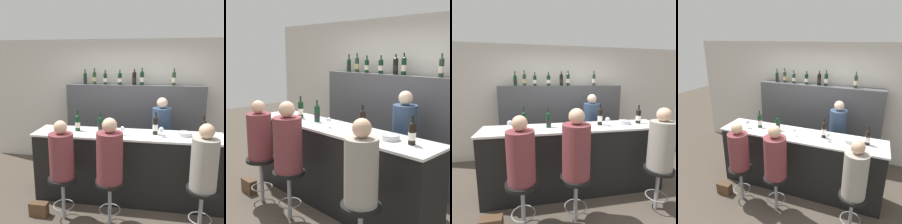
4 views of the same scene
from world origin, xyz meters
The scene contains 27 objects.
ground_plane centered at (0.00, 0.00, 0.00)m, with size 16.00×16.00×0.00m, color #4C4238.
wall_back centered at (0.00, 1.78, 1.30)m, with size 6.40×0.05×2.60m.
bar_counter centered at (0.00, 0.28, 0.55)m, with size 2.90×0.60×1.09m.
back_bar_cabinet centered at (0.00, 1.55, 0.85)m, with size 2.71×0.28×1.71m.
wine_bottle_counter_0 centered at (-0.79, 0.32, 1.22)m, with size 0.08×0.08×0.33m.
wine_bottle_counter_1 centered at (-0.42, 0.32, 1.21)m, with size 0.08×0.08×0.30m.
wine_bottle_counter_2 centered at (0.42, 0.32, 1.23)m, with size 0.08×0.08×0.34m.
wine_bottle_counter_3 centered at (1.11, 0.32, 1.21)m, with size 0.08×0.08×0.32m.
wine_bottle_backbar_0 centered at (-1.00, 1.55, 1.82)m, with size 0.07×0.07×0.30m.
wine_bottle_backbar_1 centered at (-0.81, 1.55, 1.84)m, with size 0.07×0.07×0.32m.
wine_bottle_backbar_2 centered at (-0.59, 1.55, 1.82)m, with size 0.07×0.07×0.29m.
wine_bottle_backbar_3 centered at (-0.29, 1.55, 1.83)m, with size 0.08×0.08×0.29m.
wine_bottle_backbar_4 centered at (-0.01, 1.55, 1.84)m, with size 0.08×0.08×0.31m.
wine_bottle_backbar_5 centered at (0.14, 1.55, 1.84)m, with size 0.08×0.08×0.33m.
wine_bottle_backbar_6 centered at (0.75, 1.55, 1.84)m, with size 0.07×0.07×0.33m.
wine_glass_0 centered at (-0.99, 0.21, 1.20)m, with size 0.08×0.08×0.16m.
wine_glass_1 centered at (-0.06, 0.21, 1.18)m, with size 0.06×0.06×0.13m.
wine_glass_2 centered at (0.50, 0.21, 1.19)m, with size 0.08×0.08×0.15m.
metal_bowl centered at (0.85, 0.30, 1.12)m, with size 0.20×0.20×0.06m.
bar_stool_left centered at (-0.81, -0.37, 0.49)m, with size 0.39×0.39×0.62m.
guest_seated_left centered at (-0.81, -0.37, 0.96)m, with size 0.33×0.33×0.80m.
bar_stool_middle centered at (-0.16, -0.37, 0.49)m, with size 0.39×0.39×0.62m.
guest_seated_middle centered at (-0.16, -0.37, 0.99)m, with size 0.34×0.34×0.86m.
bar_stool_right centered at (1.01, -0.37, 0.49)m, with size 0.39×0.39×0.62m.
guest_seated_right centered at (1.01, -0.37, 0.98)m, with size 0.33×0.33×0.84m.
bartender centered at (0.53, 1.05, 0.71)m, with size 0.33×0.33×1.54m.
handbag centered at (-1.19, -0.37, 0.10)m, with size 0.26×0.12×0.20m.
Camera 2 is at (2.83, -2.45, 2.05)m, focal length 50.00 mm.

